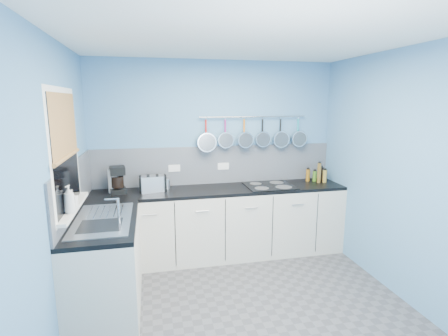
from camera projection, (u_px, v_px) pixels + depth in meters
name	position (u px, v px, depth m)	size (l,w,h in m)	color
floor	(245.00, 309.00, 3.31)	(3.20, 3.00, 0.02)	#47474C
ceiling	(249.00, 36.00, 2.83)	(3.20, 3.00, 0.02)	white
wall_back	(215.00, 157.00, 4.52)	(3.20, 0.02, 2.50)	#4D82AF
wall_front	(336.00, 256.00, 1.62)	(3.20, 0.02, 2.50)	#4D82AF
wall_left	(55.00, 193.00, 2.73)	(0.02, 3.00, 2.50)	#4D82AF
wall_right	(401.00, 175.00, 3.41)	(0.02, 3.00, 2.50)	#4D82AF
backsplash_back	(216.00, 165.00, 4.51)	(3.20, 0.02, 0.50)	slate
backsplash_left	(74.00, 187.00, 3.33)	(0.02, 1.80, 0.50)	slate
cabinet_run_back	(220.00, 224.00, 4.38)	(3.20, 0.60, 0.86)	beige
worktop_back	(220.00, 190.00, 4.29)	(3.20, 0.60, 0.04)	black
cabinet_run_left	(106.00, 266.00, 3.24)	(0.60, 1.20, 0.86)	beige
worktop_left	(103.00, 222.00, 3.15)	(0.60, 1.20, 0.04)	black
window_frame	(65.00, 151.00, 2.97)	(0.01, 1.00, 1.10)	white
window_glass	(66.00, 151.00, 2.97)	(0.01, 0.90, 1.00)	black
bamboo_blind	(64.00, 125.00, 2.93)	(0.01, 0.90, 0.55)	#C37840
window_sill	(73.00, 207.00, 3.07)	(0.10, 0.98, 0.03)	white
sink_unit	(103.00, 219.00, 3.15)	(0.50, 0.95, 0.01)	silver
mixer_tap	(119.00, 211.00, 2.99)	(0.12, 0.08, 0.26)	silver
socket_left	(174.00, 168.00, 4.39)	(0.15, 0.01, 0.09)	white
socket_right	(223.00, 166.00, 4.53)	(0.15, 0.01, 0.09)	white
pot_rail	(253.00, 117.00, 4.46)	(0.02, 0.02, 1.45)	silver
soap_bottle_a	(69.00, 199.00, 2.85)	(0.09, 0.09, 0.24)	white
soap_bottle_b	(72.00, 200.00, 2.96)	(0.08, 0.08, 0.17)	white
paper_towel	(113.00, 181.00, 4.06)	(0.12, 0.12, 0.28)	white
coffee_maker	(118.00, 180.00, 4.03)	(0.18, 0.20, 0.32)	black
toaster	(153.00, 184.00, 4.13)	(0.30, 0.17, 0.19)	silver
canister	(167.00, 184.00, 4.26)	(0.08, 0.08, 0.12)	silver
hob	(269.00, 186.00, 4.40)	(0.61, 0.53, 0.01)	black
pan_0	(206.00, 135.00, 4.36)	(0.25, 0.11, 0.44)	silver
pan_1	(225.00, 133.00, 4.41)	(0.21, 0.07, 0.40)	silver
pan_2	(244.00, 132.00, 4.46)	(0.21, 0.11, 0.40)	silver
pan_3	(262.00, 132.00, 4.52)	(0.21, 0.07, 0.40)	silver
pan_4	(280.00, 132.00, 4.57)	(0.22, 0.08, 0.41)	silver
pan_5	(298.00, 132.00, 4.63)	(0.22, 0.09, 0.41)	silver
condiment_0	(321.00, 174.00, 4.69)	(0.07, 0.07, 0.19)	black
condiment_1	(315.00, 176.00, 4.66)	(0.05, 0.05, 0.14)	#3F721E
condiment_2	(308.00, 175.00, 4.67)	(0.05, 0.05, 0.16)	#8C5914
condiment_3	(325.00, 176.00, 4.59)	(0.05, 0.05, 0.17)	olive
condiment_4	(319.00, 173.00, 4.57)	(0.05, 0.05, 0.27)	brown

